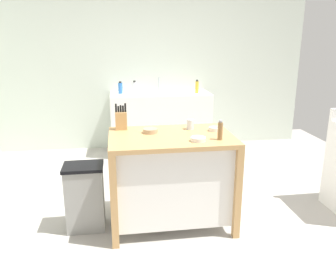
# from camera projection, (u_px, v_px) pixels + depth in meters

# --- Properties ---
(ground_plane) EXTENTS (5.89, 5.89, 0.00)m
(ground_plane) POSITION_uv_depth(u_px,v_px,m) (178.00, 215.00, 3.52)
(ground_plane) COLOR #ADA8A0
(ground_plane) RESTS_ON ground
(wall_back) EXTENTS (4.89, 0.10, 2.60)m
(wall_back) POSITION_uv_depth(u_px,v_px,m) (152.00, 66.00, 5.44)
(wall_back) COLOR silver
(wall_back) RESTS_ON ground
(kitchen_island) EXTENTS (1.13, 0.76, 0.88)m
(kitchen_island) POSITION_uv_depth(u_px,v_px,m) (171.00, 175.00, 3.26)
(kitchen_island) COLOR tan
(kitchen_island) RESTS_ON ground
(knife_block) EXTENTS (0.11, 0.09, 0.25)m
(knife_block) POSITION_uv_depth(u_px,v_px,m) (121.00, 120.00, 3.33)
(knife_block) COLOR tan
(knife_block) RESTS_ON kitchen_island
(bowl_ceramic_small) EXTENTS (0.11, 0.11, 0.04)m
(bowl_ceramic_small) POSITION_uv_depth(u_px,v_px,m) (215.00, 129.00, 3.29)
(bowl_ceramic_small) COLOR silver
(bowl_ceramic_small) RESTS_ON kitchen_island
(bowl_stoneware_deep) EXTENTS (0.13, 0.13, 0.04)m
(bowl_stoneware_deep) POSITION_uv_depth(u_px,v_px,m) (198.00, 139.00, 2.97)
(bowl_stoneware_deep) COLOR silver
(bowl_stoneware_deep) RESTS_ON kitchen_island
(bowl_ceramic_wide) EXTENTS (0.14, 0.14, 0.04)m
(bowl_ceramic_wide) POSITION_uv_depth(u_px,v_px,m) (150.00, 131.00, 3.22)
(bowl_ceramic_wide) COLOR tan
(bowl_ceramic_wide) RESTS_ON kitchen_island
(drinking_cup) EXTENTS (0.07, 0.07, 0.10)m
(drinking_cup) POSITION_uv_depth(u_px,v_px,m) (190.00, 124.00, 3.34)
(drinking_cup) COLOR silver
(drinking_cup) RESTS_ON kitchen_island
(pepper_grinder) EXTENTS (0.04, 0.04, 0.18)m
(pepper_grinder) POSITION_uv_depth(u_px,v_px,m) (220.00, 130.00, 3.00)
(pepper_grinder) COLOR olive
(pepper_grinder) RESTS_ON kitchen_island
(trash_bin) EXTENTS (0.36, 0.28, 0.63)m
(trash_bin) POSITION_uv_depth(u_px,v_px,m) (85.00, 197.00, 3.21)
(trash_bin) COLOR gray
(trash_bin) RESTS_ON ground
(sink_counter) EXTENTS (1.50, 0.60, 0.92)m
(sink_counter) POSITION_uv_depth(u_px,v_px,m) (160.00, 122.00, 5.35)
(sink_counter) COLOR white
(sink_counter) RESTS_ON ground
(sink_faucet) EXTENTS (0.02, 0.02, 0.22)m
(sink_faucet) POSITION_uv_depth(u_px,v_px,m) (159.00, 85.00, 5.33)
(sink_faucet) COLOR #B7BCC1
(sink_faucet) RESTS_ON sink_counter
(bottle_spray_cleaner) EXTENTS (0.05, 0.05, 0.20)m
(bottle_spray_cleaner) POSITION_uv_depth(u_px,v_px,m) (197.00, 87.00, 5.20)
(bottle_spray_cleaner) COLOR yellow
(bottle_spray_cleaner) RESTS_ON sink_counter
(bottle_hand_soap) EXTENTS (0.06, 0.06, 0.18)m
(bottle_hand_soap) POSITION_uv_depth(u_px,v_px,m) (120.00, 88.00, 5.16)
(bottle_hand_soap) COLOR blue
(bottle_hand_soap) RESTS_ON sink_counter
(bottle_dish_soap) EXTENTS (0.06, 0.06, 0.20)m
(bottle_dish_soap) POSITION_uv_depth(u_px,v_px,m) (135.00, 88.00, 5.13)
(bottle_dish_soap) COLOR white
(bottle_dish_soap) RESTS_ON sink_counter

